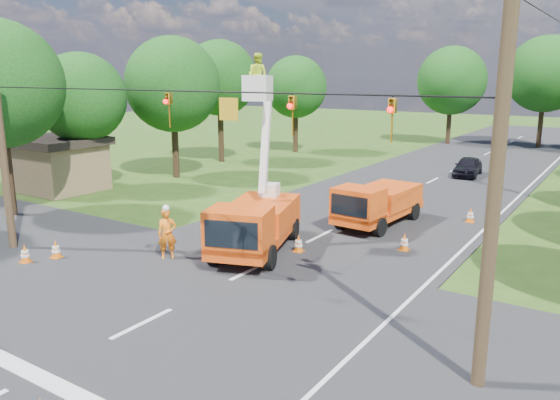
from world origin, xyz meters
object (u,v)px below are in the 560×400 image
Objects in this scene: tree_left_c at (81,98)px; traffic_cone_5 at (25,254)px; traffic_cone_4 at (56,249)px; pole_right_near at (498,158)px; pole_left at (1,135)px; tree_far_a at (452,81)px; traffic_cone_2 at (299,243)px; traffic_cone_6 at (470,215)px; tree_far_b at (546,74)px; bucket_truck at (255,213)px; distant_car at (468,167)px; ground_worker at (167,234)px; tree_left_f at (296,87)px; shed at (56,163)px; tree_left_e at (220,78)px; tree_left_d at (173,85)px; traffic_cone_3 at (404,242)px; second_truck at (377,203)px.

traffic_cone_5 is at bearing -47.12° from tree_left_c.
traffic_cone_4 is 16.14m from pole_right_near.
tree_far_a is (4.50, 43.00, 1.69)m from pole_left.
traffic_cone_2 and traffic_cone_6 have the same top height.
traffic_cone_4 is 0.07× the size of tree_far_b.
bucket_truck is 21.45m from distant_car.
tree_left_c reaches higher than ground_worker.
traffic_cone_4 is 4.88m from pole_left.
pole_left is 11.44m from tree_left_c.
distant_car is 0.48× the size of tree_left_c.
traffic_cone_5 is at bearing -76.51° from tree_left_f.
traffic_cone_5 is at bearing -39.69° from shed.
tree_left_e reaches higher than ground_worker.
tree_left_c is 35.90m from tree_far_a.
shed is at bearing -142.33° from distant_car.
traffic_cone_2 is at bearing -93.94° from tree_far_b.
tree_left_f reaches higher than bucket_truck.
tree_far_b is (-1.73, 31.07, 6.45)m from traffic_cone_6.
tree_left_c reaches higher than distant_car.
pole_left is 1.64× the size of shed.
traffic_cone_6 is 0.13× the size of shed.
bucket_truck is 3.91× the size of ground_worker.
traffic_cone_5 is 0.07× the size of pole_right_near.
tree_left_d reaches higher than pole_left.
shed is 14.87m from tree_left_e.
pole_left is at bearing -71.64° from tree_left_e.
distant_car is 12.66m from traffic_cone_6.
shed reaches higher than traffic_cone_2.
tree_left_c is at bearing 132.88° from traffic_cone_5.
traffic_cone_3 and traffic_cone_5 have the same top height.
tree_left_f is at bearing -127.01° from tree_far_a.
pole_right_near is at bearing -74.83° from traffic_cone_6.
tree_left_c is at bearing -108.69° from tree_far_a.
pole_right_near reaches higher than shed.
tree_left_e is (-9.87, 21.84, 6.13)m from traffic_cone_4.
pole_left is at bearing -79.98° from tree_left_f.
tree_left_f is at bearing 134.47° from second_truck.
traffic_cone_6 is 22.37m from tree_left_c.
traffic_cone_2 is 0.09× the size of tree_left_c.
traffic_cone_4 is at bearing -142.77° from traffic_cone_3.
bucket_truck is 0.82× the size of tree_left_d.
traffic_cone_2 is 1.00× the size of traffic_cone_4.
ground_worker is at bearing 38.90° from traffic_cone_5.
distant_car is at bearing 43.09° from shed.
traffic_cone_3 is 20.69m from tree_left_d.
bucket_truck is 0.93× the size of tree_left_c.
second_truck is 0.59× the size of tree_far_a.
traffic_cone_4 is at bearing -130.24° from traffic_cone_6.
tree_left_e reaches higher than traffic_cone_2.
distant_car is 0.43× the size of pole_left.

